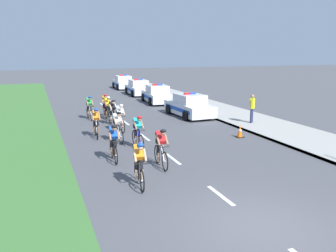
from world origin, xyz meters
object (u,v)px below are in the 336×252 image
object	(u,v)px
cyclist_seventh	(120,117)
police_car_second	(157,95)
traffic_cone_near	(240,131)
cyclist_sixth	(96,122)
cyclist_ninth	(108,108)
cyclist_tenth	(89,107)
cyclist_second	(161,147)
spectator_closest	(252,107)
cyclist_lead	(139,163)
cyclist_fourth	(138,131)
cyclist_third	(114,142)
cyclist_eleventh	(105,105)
cyclist_eighth	(113,112)
police_car_furthest	(123,83)
police_car_third	(138,88)
police_car_nearest	(189,106)
cyclist_fifth	(117,126)

from	to	relation	value
cyclist_seventh	police_car_second	distance (m)	10.95
traffic_cone_near	cyclist_sixth	bearing A→B (deg)	159.45
cyclist_ninth	cyclist_tenth	size ratio (longest dim) A/B	1.00
cyclist_second	spectator_closest	xyz separation A→B (m)	(7.62, 5.59, 0.30)
cyclist_lead	cyclist_second	distance (m)	2.08
cyclist_lead	traffic_cone_near	bearing A→B (deg)	35.33
cyclist_fourth	cyclist_seventh	bearing A→B (deg)	89.46
cyclist_third	police_car_second	bearing A→B (deg)	65.26
cyclist_ninth	cyclist_eleventh	distance (m)	1.30
cyclist_second	cyclist_eighth	distance (m)	8.41
spectator_closest	police_car_furthest	bearing A→B (deg)	95.85
cyclist_ninth	police_car_second	size ratio (longest dim) A/B	0.38
cyclist_seventh	cyclist_fourth	bearing A→B (deg)	-90.54
cyclist_lead	cyclist_sixth	world-z (taller)	same
cyclist_third	spectator_closest	bearing A→B (deg)	24.78
cyclist_sixth	cyclist_eleventh	xyz separation A→B (m)	(1.53, 5.76, 0.00)
police_car_second	traffic_cone_near	size ratio (longest dim) A/B	7.07
cyclist_sixth	cyclist_eighth	size ratio (longest dim) A/B	1.00
cyclist_third	police_car_furthest	bearing A→B (deg)	75.82
cyclist_ninth	cyclist_eleventh	world-z (taller)	same
police_car_furthest	spectator_closest	bearing A→B (deg)	-84.15
cyclist_lead	traffic_cone_near	world-z (taller)	cyclist_lead
cyclist_second	police_car_third	xyz separation A→B (m)	(5.30, 21.92, -0.11)
cyclist_third	traffic_cone_near	xyz separation A→B (m)	(6.80, 1.69, -0.48)
police_car_nearest	police_car_furthest	size ratio (longest dim) A/B	1.00
cyclist_seventh	police_car_nearest	bearing A→B (deg)	28.36
cyclist_seventh	cyclist_tenth	bearing A→B (deg)	104.27
cyclist_tenth	cyclist_eleventh	world-z (taller)	same
cyclist_eighth	police_car_nearest	bearing A→B (deg)	11.07
cyclist_lead	cyclist_fourth	xyz separation A→B (m)	(1.22, 4.51, 0.00)
cyclist_eighth	cyclist_sixth	bearing A→B (deg)	-116.94
cyclist_tenth	police_car_second	distance (m)	8.42
police_car_third	cyclist_eleventh	bearing A→B (deg)	-116.51
police_car_second	spectator_closest	world-z (taller)	spectator_closest
cyclist_eighth	police_car_nearest	size ratio (longest dim) A/B	0.38
cyclist_lead	traffic_cone_near	distance (m)	8.11
cyclist_ninth	traffic_cone_near	size ratio (longest dim) A/B	2.69
police_car_furthest	traffic_cone_near	bearing A→B (deg)	-90.00
cyclist_fifth	cyclist_tenth	xyz separation A→B (m)	(-0.39, 6.35, 0.00)
cyclist_lead	police_car_third	distance (m)	24.45
cyclist_eleventh	cyclist_ninth	bearing A→B (deg)	-93.04
cyclist_lead	cyclist_seventh	xyz separation A→B (m)	(1.25, 8.19, 0.00)
cyclist_fourth	cyclist_seventh	size ratio (longest dim) A/B	1.00
police_car_nearest	police_car_third	distance (m)	12.46
cyclist_fifth	cyclist_sixth	distance (m)	1.54
cyclist_eighth	spectator_closest	xyz separation A→B (m)	(7.70, -2.82, 0.30)
cyclist_lead	cyclist_ninth	bearing A→B (deg)	83.77
cyclist_second	cyclist_tenth	bearing A→B (deg)	95.84
cyclist_third	police_car_nearest	xyz separation A→B (m)	(6.80, 8.08, -0.11)
cyclist_sixth	cyclist_third	bearing A→B (deg)	-90.04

